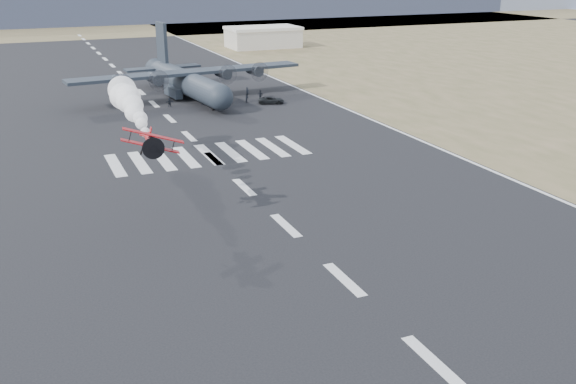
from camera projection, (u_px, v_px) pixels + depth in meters
ground at (433, 361)px, 40.60m from camera, size 500.00×500.00×0.00m
scrub_far at (72, 28)px, 239.61m from camera, size 500.00×80.00×0.00m
runway_markings at (189, 136)px, 92.52m from camera, size 60.00×260.00×0.01m
ridge_seg_d at (63, 6)px, 263.36m from camera, size 150.00×50.00×13.00m
hangar_right at (263, 37)px, 186.31m from camera, size 20.50×12.50×5.90m
aerobatic_biplane at (151, 142)px, 59.67m from camera, size 5.51×5.12×2.99m
smoke_trail at (127, 99)px, 77.42m from camera, size 3.58×24.14×3.58m
transport_aircraft at (185, 80)px, 118.09m from camera, size 43.63×35.84×12.58m
support_vehicle at (271, 100)px, 113.44m from camera, size 5.00×3.56×1.27m
crew_a at (247, 92)px, 118.96m from camera, size 0.85×0.81×1.83m
crew_b at (247, 98)px, 114.54m from camera, size 0.85×0.94×1.65m
crew_c at (213, 95)px, 115.87m from camera, size 1.33×0.92×1.88m
crew_d at (260, 95)px, 115.91m from camera, size 1.12×1.22×1.88m
crew_e at (209, 95)px, 116.85m from camera, size 0.82×0.93×1.63m
crew_f at (170, 102)px, 111.00m from camera, size 1.47×0.53×1.56m
crew_g at (203, 101)px, 111.91m from camera, size 0.74×0.67×1.65m
crew_h at (202, 101)px, 112.34m from camera, size 0.78×0.51×1.56m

